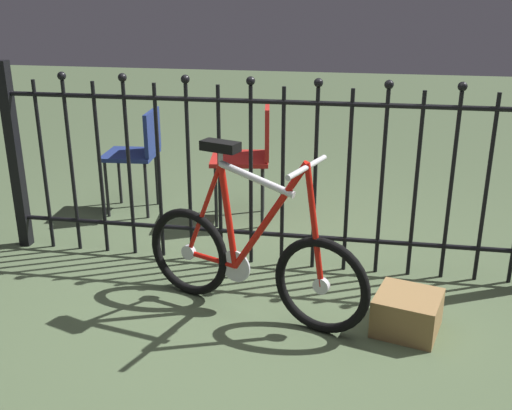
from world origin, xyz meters
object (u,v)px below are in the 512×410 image
object	(u,v)px
bicycle	(251,258)
display_crate	(407,313)
chair_red	(251,150)
chair_navy	(139,149)

from	to	relation	value
bicycle	display_crate	bearing A→B (deg)	-3.30
display_crate	chair_red	bearing A→B (deg)	127.39
chair_red	chair_navy	distance (m)	0.88
chair_red	chair_navy	size ratio (longest dim) A/B	1.09
chair_navy	display_crate	world-z (taller)	chair_navy
chair_red	display_crate	size ratio (longest dim) A/B	2.79
bicycle	chair_navy	world-z (taller)	bicycle
chair_red	display_crate	xyz separation A→B (m)	(1.08, -1.41, -0.44)
bicycle	display_crate	size ratio (longest dim) A/B	4.06
chair_red	bicycle	bearing A→B (deg)	-79.31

